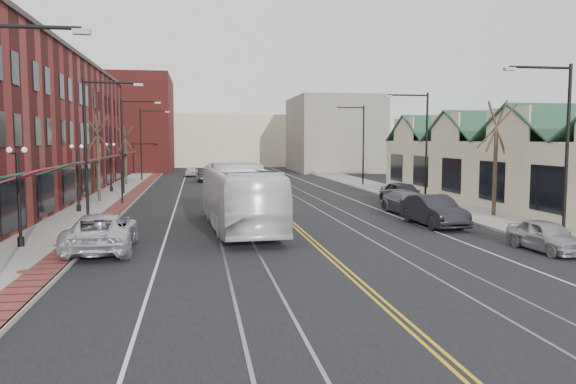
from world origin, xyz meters
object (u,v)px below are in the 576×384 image
object	(u,v)px
parked_suv	(102,232)
parked_car_c	(408,203)
parked_car_a	(547,236)
parked_car_b	(434,211)
parked_car_d	(403,194)
transit_bus	(239,197)

from	to	relation	value
parked_suv	parked_car_c	xyz separation A→B (m)	(17.24, 9.22, -0.09)
parked_car_a	parked_car_b	bearing A→B (deg)	100.32
parked_suv	parked_car_d	world-z (taller)	parked_car_d
parked_car_a	parked_car_d	distance (m)	16.77
parked_car_b	parked_car_d	world-z (taller)	parked_car_d
transit_bus	parked_car_d	distance (m)	15.19
parked_car_d	parked_car_b	bearing A→B (deg)	-104.50
parked_car_c	parked_suv	bearing A→B (deg)	-156.64
transit_bus	parked_car_a	bearing A→B (deg)	143.36
parked_car_a	parked_car_d	xyz separation A→B (m)	(0.00, 16.77, 0.18)
parked_suv	parked_car_b	world-z (taller)	parked_car_b
parked_car_b	parked_car_c	bearing A→B (deg)	81.70
parked_car_b	parked_car_d	size ratio (longest dim) A/B	1.03
parked_car_d	transit_bus	bearing A→B (deg)	-148.36
parked_suv	parked_car_a	distance (m)	18.87
transit_bus	parked_car_b	xyz separation A→B (m)	(10.58, -0.61, -0.87)
transit_bus	parked_car_c	bearing A→B (deg)	-162.16
transit_bus	parked_car_d	bearing A→B (deg)	-148.46
parked_car_b	parked_car_d	xyz separation A→B (m)	(1.80, 9.37, 0.01)
parked_suv	parked_car_b	bearing A→B (deg)	-167.87
transit_bus	parked_suv	world-z (taller)	transit_bus
parked_car_a	parked_car_d	size ratio (longest dim) A/B	0.79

